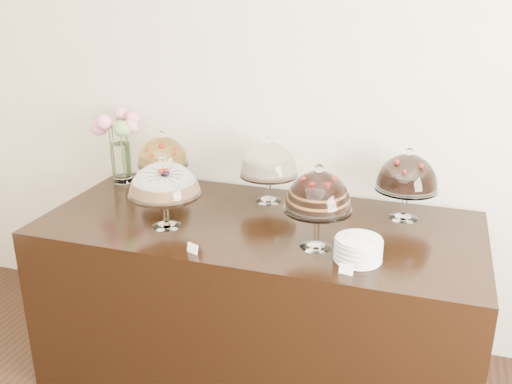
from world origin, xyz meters
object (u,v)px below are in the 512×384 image
(cake_stand_sugar_sponge, at_px, (164,182))
(cake_stand_choco_layer, at_px, (318,194))
(plate_stack, at_px, (358,249))
(cake_stand_cheesecake, at_px, (269,162))
(flower_vase, at_px, (119,139))
(display_counter, at_px, (259,299))
(cake_stand_fruit_tart, at_px, (163,154))
(cake_stand_dark_choco, at_px, (407,175))

(cake_stand_sugar_sponge, distance_m, cake_stand_choco_layer, 0.76)
(plate_stack, bearing_deg, cake_stand_cheesecake, 135.58)
(cake_stand_sugar_sponge, height_order, cake_stand_choco_layer, cake_stand_choco_layer)
(cake_stand_sugar_sponge, height_order, plate_stack, cake_stand_sugar_sponge)
(cake_stand_choco_layer, relative_size, flower_vase, 0.92)
(display_counter, bearing_deg, flower_vase, 161.06)
(display_counter, xyz_separation_m, cake_stand_fruit_tart, (-0.67, 0.29, 0.67))
(cake_stand_choco_layer, relative_size, cake_stand_fruit_tart, 1.14)
(cake_stand_choco_layer, height_order, cake_stand_dark_choco, cake_stand_choco_layer)
(display_counter, xyz_separation_m, flower_vase, (-0.98, 0.34, 0.71))
(display_counter, height_order, cake_stand_fruit_tart, cake_stand_fruit_tart)
(cake_stand_choco_layer, relative_size, cake_stand_dark_choco, 1.06)
(cake_stand_fruit_tart, relative_size, flower_vase, 0.81)
(cake_stand_sugar_sponge, relative_size, plate_stack, 1.78)
(cake_stand_dark_choco, distance_m, flower_vase, 1.67)
(cake_stand_cheesecake, bearing_deg, cake_stand_dark_choco, -1.47)
(display_counter, relative_size, plate_stack, 10.81)
(flower_vase, bearing_deg, display_counter, -18.94)
(cake_stand_choco_layer, bearing_deg, plate_stack, -21.06)
(cake_stand_choco_layer, bearing_deg, cake_stand_cheesecake, 127.60)
(display_counter, distance_m, cake_stand_sugar_sponge, 0.82)
(cake_stand_fruit_tart, bearing_deg, cake_stand_dark_choco, -0.18)
(cake_stand_choco_layer, height_order, cake_stand_cheesecake, cake_stand_choco_layer)
(cake_stand_fruit_tart, distance_m, flower_vase, 0.32)
(cake_stand_dark_choco, bearing_deg, cake_stand_choco_layer, -126.87)
(cake_stand_sugar_sponge, relative_size, cake_stand_dark_choco, 0.97)
(cake_stand_dark_choco, bearing_deg, cake_stand_sugar_sponge, -157.18)
(cake_stand_sugar_sponge, xyz_separation_m, cake_stand_cheesecake, (0.38, 0.49, -0.00))
(cake_stand_cheesecake, height_order, plate_stack, cake_stand_cheesecake)
(cake_stand_sugar_sponge, xyz_separation_m, flower_vase, (-0.56, 0.52, 0.03))
(display_counter, relative_size, cake_stand_sugar_sponge, 6.07)
(cake_stand_dark_choco, relative_size, plate_stack, 1.84)
(cake_stand_fruit_tart, bearing_deg, cake_stand_sugar_sponge, -62.19)
(cake_stand_cheesecake, xyz_separation_m, flower_vase, (-0.94, 0.04, 0.04))
(cake_stand_choco_layer, xyz_separation_m, cake_stand_fruit_tart, (-1.01, 0.48, -0.04))
(cake_stand_choco_layer, bearing_deg, cake_stand_fruit_tart, 154.77)
(cake_stand_choco_layer, distance_m, cake_stand_fruit_tart, 1.12)
(cake_stand_sugar_sponge, relative_size, cake_stand_cheesecake, 0.98)
(display_counter, bearing_deg, cake_stand_sugar_sponge, -156.14)
(display_counter, height_order, cake_stand_cheesecake, cake_stand_cheesecake)
(cake_stand_dark_choco, relative_size, flower_vase, 0.87)
(cake_stand_choco_layer, distance_m, flower_vase, 1.42)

